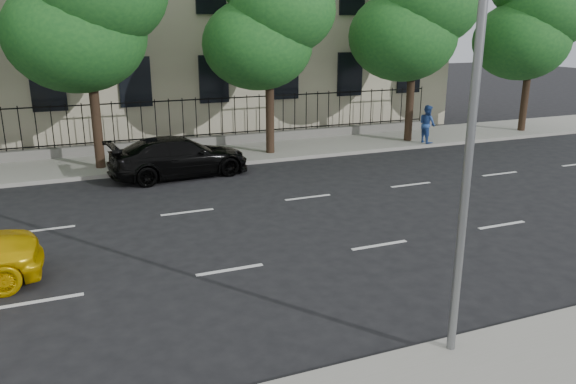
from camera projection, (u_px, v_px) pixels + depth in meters
name	position (u px, v px, depth m)	size (l,w,h in m)	color
ground	(267.00, 321.00, 10.77)	(120.00, 120.00, 0.00)	black
far_sidewalk	(150.00, 160.00, 23.16)	(60.00, 4.00, 0.15)	gray
lane_markings	(206.00, 237.00, 14.98)	(49.60, 4.62, 0.01)	silver
iron_fence	(143.00, 139.00, 24.50)	(30.00, 0.50, 2.20)	slate
street_light	(455.00, 45.00, 8.63)	(0.25, 3.32, 8.05)	slate
tree_d	(269.00, 15.00, 22.77)	(5.34, 4.94, 8.84)	#382619
tree_e	(414.00, 7.00, 25.20)	(5.71, 5.31, 9.46)	#382619
tree_f	(533.00, 16.00, 27.83)	(5.52, 5.12, 9.01)	#382619
black_sedan	(179.00, 157.00, 20.79)	(2.10, 5.16, 1.50)	black
pedestrian_far	(427.00, 124.00, 25.99)	(0.85, 0.66, 1.75)	#284A93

